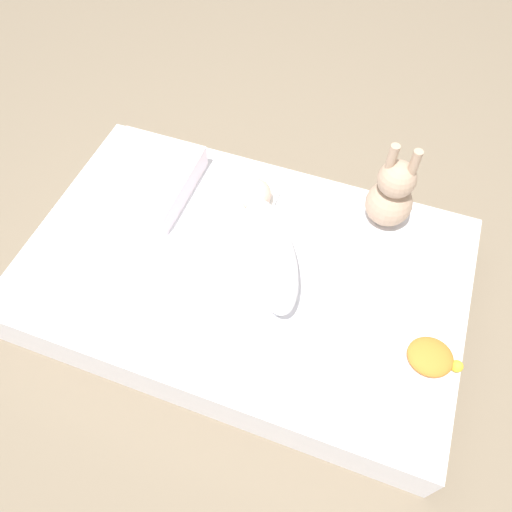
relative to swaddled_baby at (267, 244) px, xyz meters
The scene contains 7 objects.
ground_plane 0.29m from the swaddled_baby, 136.67° to the right, with size 12.00×12.00×0.00m, color #7A6B56.
bed_mattress 0.19m from the swaddled_baby, 136.67° to the right, with size 1.57×0.99×0.20m.
burp_cloth 0.25m from the swaddled_baby, 121.44° to the left, with size 0.17×0.16×0.02m.
swaddled_baby is the anchor object (origin of this frame).
pillow 0.58m from the swaddled_baby, 165.14° to the left, with size 0.36×0.39×0.10m.
bunny_plush 0.49m from the swaddled_baby, 41.05° to the left, with size 0.17×0.17×0.36m.
turtle_plush 0.65m from the swaddled_baby, 18.37° to the right, with size 0.18×0.13×0.06m.
Camera 1 is at (0.38, -0.90, 1.70)m, focal length 35.00 mm.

